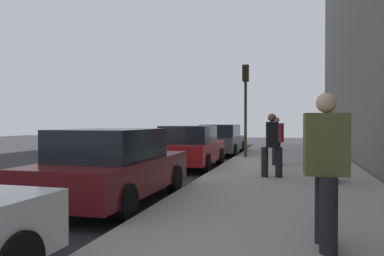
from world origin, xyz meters
name	(u,v)px	position (x,y,z in m)	size (l,w,h in m)	color
ground_plane	(195,167)	(0.00, 0.00, 0.00)	(56.00, 56.00, 0.00)	#28282B
sidewalk	(288,168)	(0.00, -3.30, 0.07)	(28.00, 4.60, 0.15)	gray
lane_stripe_centre	(114,165)	(0.00, 3.20, 0.00)	(28.00, 0.14, 0.01)	gold
parked_car_maroon	(114,166)	(-6.58, 0.07, 0.76)	(4.52, 1.91, 1.51)	black
parked_car_red	(190,147)	(-0.37, 0.08, 0.76)	(4.23, 1.94, 1.51)	black
parked_car_charcoal	(221,140)	(5.38, -0.02, 0.76)	(4.76, 1.92, 1.51)	black
pedestrian_tan_coat	(331,145)	(-3.20, -4.39, 1.05)	(0.50, 0.54, 1.69)	black
pedestrian_olive_coat	(326,165)	(-9.01, -3.83, 1.14)	(0.61, 0.52, 1.85)	black
pedestrian_black_coat	(272,143)	(-2.99, -2.89, 1.07)	(0.50, 0.57, 1.73)	black
pedestrian_burgundy_coat	(276,139)	(0.26, -2.88, 1.04)	(0.54, 0.51, 1.67)	black
traffic_light_pole	(246,94)	(2.93, -1.50, 2.82)	(0.35, 0.26, 3.91)	#2D2D19
rolling_suitcase	(330,172)	(-3.68, -4.34, 0.42)	(0.34, 0.22, 0.90)	#471E19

